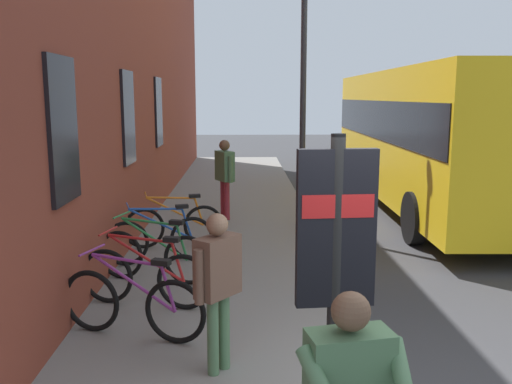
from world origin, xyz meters
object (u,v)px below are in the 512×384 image
at_px(bicycle_mid_rack, 145,277).
at_px(bicycle_far_end, 154,255).
at_px(transit_info_sign, 336,250).
at_px(street_lamp, 303,69).
at_px(city_bus, 427,131).
at_px(bicycle_by_door, 160,239).
at_px(bicycle_nearest_sign, 175,225).
at_px(pedestrian_crossing_street, 218,277).
at_px(pedestrian_by_facade, 225,171).
at_px(bicycle_end_of_row, 133,304).

xyz_separation_m(bicycle_mid_rack, bicycle_far_end, (0.95, 0.04, 0.00)).
distance_m(transit_info_sign, street_lamp, 7.59).
bearing_deg(city_bus, bicycle_by_door, 129.39).
height_order(bicycle_nearest_sign, pedestrian_crossing_street, pedestrian_crossing_street).
bearing_deg(bicycle_mid_rack, pedestrian_by_facade, -9.71).
xyz_separation_m(bicycle_mid_rack, pedestrian_by_facade, (5.03, -0.86, 0.66)).
relative_size(bicycle_end_of_row, city_bus, 0.16).
bearing_deg(bicycle_far_end, transit_info_sign, -154.44).
bearing_deg(bicycle_nearest_sign, bicycle_mid_rack, 179.40).
distance_m(city_bus, pedestrian_crossing_street, 9.67).
distance_m(transit_info_sign, pedestrian_by_facade, 8.17).
bearing_deg(bicycle_nearest_sign, city_bus, -56.23).
height_order(bicycle_far_end, pedestrian_by_facade, pedestrian_by_facade).
bearing_deg(pedestrian_by_facade, bicycle_nearest_sign, 159.22).
xyz_separation_m(bicycle_by_door, street_lamp, (2.47, -2.54, 2.78)).
relative_size(transit_info_sign, city_bus, 0.23).
bearing_deg(bicycle_end_of_row, street_lamp, -24.84).
bearing_deg(bicycle_far_end, bicycle_mid_rack, -177.44).
height_order(bicycle_far_end, bicycle_nearest_sign, same).
relative_size(transit_info_sign, street_lamp, 0.45).
bearing_deg(pedestrian_by_facade, bicycle_far_end, 167.52).
bearing_deg(bicycle_by_door, bicycle_end_of_row, -177.87).
bearing_deg(transit_info_sign, bicycle_nearest_sign, 17.36).
relative_size(bicycle_mid_rack, bicycle_nearest_sign, 1.00).
height_order(transit_info_sign, pedestrian_by_facade, transit_info_sign).
bearing_deg(bicycle_mid_rack, pedestrian_crossing_street, -149.71).
bearing_deg(pedestrian_by_facade, pedestrian_crossing_street, -178.85).
relative_size(bicycle_by_door, pedestrian_by_facade, 0.99).
height_order(bicycle_nearest_sign, transit_info_sign, transit_info_sign).
height_order(bicycle_far_end, transit_info_sign, transit_info_sign).
xyz_separation_m(bicycle_end_of_row, street_lamp, (5.26, -2.44, 2.78)).
bearing_deg(bicycle_by_door, pedestrian_crossing_street, -163.15).
xyz_separation_m(bicycle_far_end, pedestrian_by_facade, (4.08, -0.90, 0.66)).
relative_size(bicycle_by_door, street_lamp, 0.32).
height_order(bicycle_end_of_row, pedestrian_crossing_street, pedestrian_crossing_street).
bearing_deg(bicycle_nearest_sign, street_lamp, -58.13).
relative_size(bicycle_nearest_sign, transit_info_sign, 0.73).
bearing_deg(bicycle_nearest_sign, pedestrian_by_facade, -20.78).
bearing_deg(bicycle_end_of_row, transit_info_sign, -139.08).
xyz_separation_m(bicycle_mid_rack, street_lamp, (4.34, -2.45, 2.78)).
distance_m(bicycle_mid_rack, bicycle_far_end, 0.95).
relative_size(city_bus, pedestrian_by_facade, 6.11).
distance_m(bicycle_nearest_sign, street_lamp, 3.98).
height_order(bicycle_end_of_row, city_bus, city_bus).
xyz_separation_m(transit_info_sign, pedestrian_by_facade, (8.09, 1.01, -0.54)).
distance_m(bicycle_end_of_row, bicycle_nearest_sign, 3.76).
distance_m(bicycle_far_end, bicycle_by_door, 0.93).
distance_m(bicycle_by_door, city_bus, 7.69).
bearing_deg(city_bus, pedestrian_by_facade, 108.50).
distance_m(bicycle_far_end, pedestrian_by_facade, 4.23).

